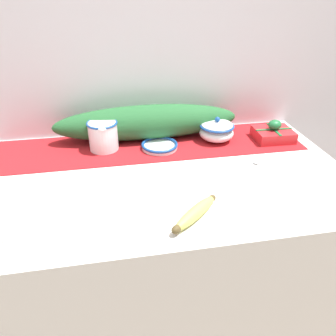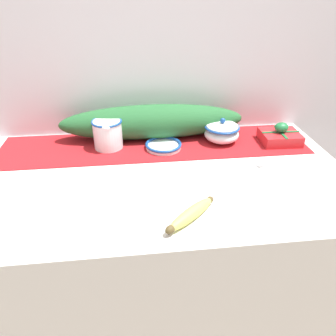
{
  "view_description": "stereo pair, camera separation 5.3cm",
  "coord_description": "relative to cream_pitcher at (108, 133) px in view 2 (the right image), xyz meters",
  "views": [
    {
      "loc": [
        -0.13,
        -0.9,
        1.42
      ],
      "look_at": [
        0.02,
        -0.05,
        0.92
      ],
      "focal_mm": 35.0,
      "sensor_mm": 36.0,
      "label": 1
    },
    {
      "loc": [
        -0.08,
        -0.91,
        1.42
      ],
      "look_at": [
        0.02,
        -0.05,
        0.92
      ],
      "focal_mm": 35.0,
      "sensor_mm": 36.0,
      "label": 2
    }
  ],
  "objects": [
    {
      "name": "small_dish",
      "position": [
        0.2,
        -0.03,
        -0.05
      ],
      "size": [
        0.14,
        0.14,
        0.02
      ],
      "color": "white",
      "rests_on": "countertop"
    },
    {
      "name": "sugar_bowl",
      "position": [
        0.43,
        -0.0,
        -0.02
      ],
      "size": [
        0.13,
        0.13,
        0.1
      ],
      "color": "white",
      "rests_on": "countertop"
    },
    {
      "name": "ground_plane",
      "position": [
        0.17,
        -0.21,
        -0.93
      ],
      "size": [
        12.0,
        12.0,
        0.0
      ],
      "primitive_type": "plane",
      "color": "#7A6B5B"
    },
    {
      "name": "back_wall",
      "position": [
        0.17,
        0.16,
        0.27
      ],
      "size": [
        2.05,
        0.04,
        2.4
      ],
      "primitive_type": "cube",
      "color": "silver",
      "rests_on": "ground_plane"
    },
    {
      "name": "countertop",
      "position": [
        0.17,
        -0.21,
        -0.5
      ],
      "size": [
        1.25,
        0.71,
        0.87
      ],
      "primitive_type": "cube",
      "color": "silver",
      "rests_on": "ground_plane"
    },
    {
      "name": "poinsettia_garland",
      "position": [
        0.17,
        0.07,
        0.01
      ],
      "size": [
        0.71,
        0.15,
        0.13
      ],
      "color": "#235B2D",
      "rests_on": "countertop"
    },
    {
      "name": "gift_box",
      "position": [
        0.65,
        -0.03,
        -0.03
      ],
      "size": [
        0.15,
        0.13,
        0.08
      ],
      "rotation": [
        0.0,
        0.0,
        -0.03
      ],
      "color": "red",
      "rests_on": "countertop"
    },
    {
      "name": "table_runner",
      "position": [
        0.17,
        -0.0,
        -0.06
      ],
      "size": [
        1.15,
        0.27,
        0.0
      ],
      "primitive_type": "cube",
      "color": "#A8191E",
      "rests_on": "countertop"
    },
    {
      "name": "banana",
      "position": [
        0.23,
        -0.45,
        -0.04
      ],
      "size": [
        0.16,
        0.15,
        0.03
      ],
      "rotation": [
        0.0,
        0.0,
        0.73
      ],
      "color": "#CCD156",
      "rests_on": "countertop"
    },
    {
      "name": "cream_pitcher",
      "position": [
        0.0,
        0.0,
        0.0
      ],
      "size": [
        0.11,
        0.13,
        0.11
      ],
      "color": "white",
      "rests_on": "countertop"
    },
    {
      "name": "spoon",
      "position": [
        0.5,
        -0.2,
        -0.06
      ],
      "size": [
        0.16,
        0.07,
        0.01
      ],
      "rotation": [
        0.0,
        0.0,
        0.38
      ],
      "color": "silver",
      "rests_on": "countertop"
    }
  ]
}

